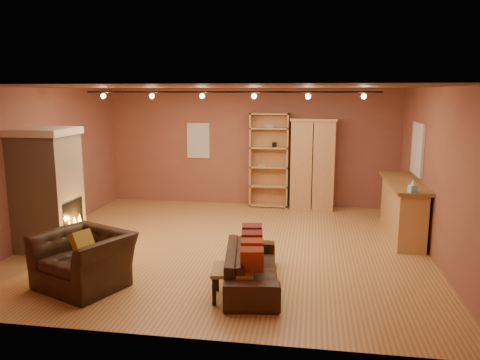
% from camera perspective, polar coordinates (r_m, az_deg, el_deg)
% --- Properties ---
extents(floor, '(7.00, 7.00, 0.00)m').
position_cam_1_polar(floor, '(8.50, -1.64, -7.98)').
color(floor, '#9E6938').
rests_on(floor, ground).
extents(ceiling, '(7.00, 7.00, 0.00)m').
position_cam_1_polar(ceiling, '(8.06, -1.75, 11.24)').
color(ceiling, '#5A2F1C').
rests_on(ceiling, back_wall).
extents(back_wall, '(7.00, 0.02, 2.80)m').
position_cam_1_polar(back_wall, '(11.34, 1.34, 3.97)').
color(back_wall, brown).
rests_on(back_wall, floor).
extents(left_wall, '(0.02, 6.50, 2.80)m').
position_cam_1_polar(left_wall, '(9.45, -23.05, 1.79)').
color(left_wall, brown).
rests_on(left_wall, floor).
extents(right_wall, '(0.02, 6.50, 2.80)m').
position_cam_1_polar(right_wall, '(8.27, 22.87, 0.66)').
color(right_wall, brown).
rests_on(right_wall, floor).
extents(fireplace, '(1.01, 0.98, 2.12)m').
position_cam_1_polar(fireplace, '(8.77, -22.39, -1.05)').
color(fireplace, tan).
rests_on(fireplace, floor).
extents(back_window, '(0.56, 0.04, 0.86)m').
position_cam_1_polar(back_window, '(11.55, -5.10, 4.80)').
color(back_window, silver).
rests_on(back_window, back_wall).
extents(bookcase, '(0.92, 0.36, 2.24)m').
position_cam_1_polar(bookcase, '(11.21, 3.59, 2.54)').
color(bookcase, tan).
rests_on(bookcase, floor).
extents(armoire, '(1.05, 0.60, 2.13)m').
position_cam_1_polar(armoire, '(11.02, 8.82, 1.94)').
color(armoire, tan).
rests_on(armoire, floor).
extents(bar_counter, '(0.60, 2.24, 1.07)m').
position_cam_1_polar(bar_counter, '(9.42, 19.18, -3.28)').
color(bar_counter, tan).
rests_on(bar_counter, floor).
extents(tissue_box, '(0.15, 0.15, 0.22)m').
position_cam_1_polar(tissue_box, '(8.29, 20.32, -0.82)').
color(tissue_box, '#88BBDA').
rests_on(tissue_box, bar_counter).
extents(right_window, '(0.05, 0.90, 1.00)m').
position_cam_1_polar(right_window, '(9.59, 20.84, 3.57)').
color(right_window, silver).
rests_on(right_window, right_wall).
extents(loveseat, '(0.77, 1.90, 0.77)m').
position_cam_1_polar(loveseat, '(6.71, 1.46, -9.75)').
color(loveseat, black).
rests_on(loveseat, floor).
extents(armchair, '(1.39, 1.18, 1.04)m').
position_cam_1_polar(armchair, '(7.00, -18.56, -8.20)').
color(armchair, black).
rests_on(armchair, floor).
extents(coffee_table, '(0.61, 0.61, 0.42)m').
position_cam_1_polar(coffee_table, '(6.33, -0.88, -11.21)').
color(coffee_table, olive).
rests_on(coffee_table, floor).
extents(track_rail, '(5.20, 0.09, 0.13)m').
position_cam_1_polar(track_rail, '(8.26, -1.48, 10.44)').
color(track_rail, black).
rests_on(track_rail, ceiling).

